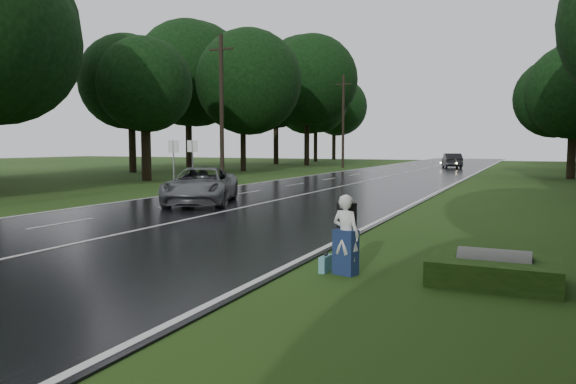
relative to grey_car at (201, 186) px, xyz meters
The scene contains 16 objects.
ground 8.85m from the grey_car, 75.41° to the right, with size 160.00×160.00×0.00m, color #233F12.
road 11.71m from the grey_car, 79.05° to the left, with size 12.00×140.00×0.04m, color black.
lane_center 11.71m from the grey_car, 79.05° to the left, with size 0.12×140.00×0.01m, color silver.
grey_car is the anchor object (origin of this frame).
far_car 40.09m from the grey_car, 83.23° to the left, with size 1.64×4.69×1.55m, color black.
hitchhiker 12.86m from the grey_car, 44.02° to the right, with size 0.64×0.60×1.54m.
suitcase 12.55m from the grey_car, 45.22° to the right, with size 0.13×0.44×0.32m, color teal.
culvert 14.60m from the grey_car, 35.49° to the right, with size 0.62×0.62×1.24m, color slate.
utility_pole_mid 13.50m from the grey_car, 117.79° to the left, with size 1.80×0.28×9.65m, color black, non-canonical shape.
utility_pole_far 37.31m from the grey_car, 99.69° to the left, with size 1.80×0.28×9.96m, color black, non-canonical shape.
road_sign_a 7.02m from the grey_car, 135.56° to the left, with size 0.65×0.10×2.71m, color white, non-canonical shape.
road_sign_b 8.34m from the grey_car, 126.88° to the left, with size 0.65×0.10×2.73m, color white, non-canonical shape.
tree_left_d 16.20m from the grey_car, 137.00° to the left, with size 7.89×7.89×12.33m, color black, non-canonical shape.
tree_left_e 28.78m from the grey_car, 115.81° to the left, with size 8.88×8.88×13.88m, color black, non-canonical shape.
tree_left_f 43.39m from the grey_car, 106.74° to the left, with size 11.69×11.69×18.26m, color black, non-canonical shape.
tree_right_e 29.39m from the grey_car, 59.29° to the left, with size 7.07×7.07×11.05m, color black, non-canonical shape.
Camera 1 is at (10.21, -10.04, 2.47)m, focal length 33.42 mm.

